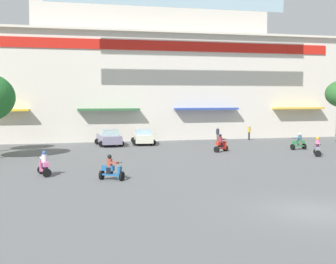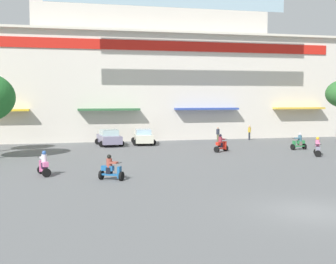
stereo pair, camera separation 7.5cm
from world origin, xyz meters
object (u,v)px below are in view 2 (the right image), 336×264
scooter_rider_7 (221,144)px  scooter_rider_5 (299,143)px  parked_car_0 (109,138)px  parked_car_1 (143,137)px  scooter_rider_3 (44,165)px  pedestrian_0 (218,134)px  pedestrian_1 (249,132)px  scooter_rider_0 (111,170)px  scooter_rider_1 (317,148)px

scooter_rider_7 → scooter_rider_5: bearing=-0.7°
parked_car_0 → parked_car_1: 3.43m
scooter_rider_3 → pedestrian_0: pedestrian_0 is taller
parked_car_1 → pedestrian_1: (11.95, 1.48, 0.17)m
scooter_rider_3 → scooter_rider_5: scooter_rider_3 is taller
scooter_rider_5 → pedestrian_0: (-5.01, 7.27, 0.30)m
scooter_rider_7 → pedestrian_1: size_ratio=0.96×
parked_car_1 → scooter_rider_0: 18.83m
parked_car_0 → parked_car_1: parked_car_0 is taller
parked_car_1 → pedestrian_1: bearing=7.1°
scooter_rider_0 → pedestrian_0: (12.77, 17.79, 0.32)m
parked_car_0 → parked_car_1: (3.41, 0.42, -0.02)m
parked_car_0 → scooter_rider_3: size_ratio=2.73×
pedestrian_0 → pedestrian_1: size_ratio=1.00×
scooter_rider_7 → pedestrian_0: 7.55m
scooter_rider_0 → scooter_rider_1: scooter_rider_1 is taller
parked_car_0 → scooter_rider_0: parked_car_0 is taller
parked_car_1 → scooter_rider_1: size_ratio=2.77×
scooter_rider_3 → pedestrian_1: pedestrian_1 is taller
parked_car_1 → scooter_rider_7: (5.39, -7.53, -0.11)m
pedestrian_1 → scooter_rider_1: bearing=-89.7°
scooter_rider_7 → pedestrian_1: bearing=54.0°
scooter_rider_3 → pedestrian_1: size_ratio=0.94×
parked_car_0 → parked_car_1: size_ratio=0.99×
parked_car_1 → scooter_rider_5: bearing=-30.9°
parked_car_1 → scooter_rider_3: 18.09m
parked_car_1 → scooter_rider_3: (-8.84, -15.79, -0.12)m
scooter_rider_1 → pedestrian_0: size_ratio=0.95×
scooter_rider_1 → scooter_rider_7: bearing=148.0°
scooter_rider_0 → scooter_rider_3: (-3.75, 2.34, 0.03)m
parked_car_1 → pedestrian_0: pedestrian_0 is taller
scooter_rider_5 → parked_car_1: bearing=149.1°
scooter_rider_0 → scooter_rider_1: 18.28m
pedestrian_0 → scooter_rider_1: bearing=-69.1°
pedestrian_0 → scooter_rider_3: bearing=-136.9°
scooter_rider_0 → scooter_rider_1: (17.10, 6.47, 0.00)m
scooter_rider_7 → scooter_rider_3: bearing=-149.8°
scooter_rider_1 → scooter_rider_5: (0.68, 4.05, 0.01)m
scooter_rider_1 → scooter_rider_0: bearing=-159.3°
scooter_rider_7 → pedestrian_1: 11.14m
scooter_rider_1 → pedestrian_1: bearing=90.3°
scooter_rider_1 → pedestrian_1: (-0.07, 13.14, 0.32)m
scooter_rider_5 → pedestrian_0: bearing=124.6°
scooter_rider_1 → pedestrian_0: bearing=110.9°
scooter_rider_1 → scooter_rider_7: scooter_rider_7 is taller
pedestrian_0 → scooter_rider_5: bearing=-55.4°
scooter_rider_0 → scooter_rider_7: size_ratio=0.95×
scooter_rider_3 → pedestrian_0: bearing=43.1°
parked_car_0 → scooter_rider_7: 11.31m
pedestrian_0 → parked_car_0: bearing=-179.6°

